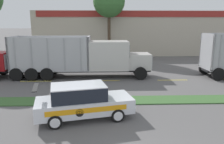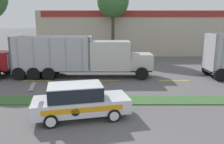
{
  "view_description": "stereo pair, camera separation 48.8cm",
  "coord_description": "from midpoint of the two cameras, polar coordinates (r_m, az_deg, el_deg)",
  "views": [
    {
      "loc": [
        -0.84,
        -5.02,
        4.3
      ],
      "look_at": [
        -0.39,
        8.18,
        1.45
      ],
      "focal_mm": 35.0,
      "sensor_mm": 36.0,
      "label": 1
    },
    {
      "loc": [
        -0.35,
        -5.02,
        4.3
      ],
      "look_at": [
        -0.39,
        8.18,
        1.45
      ],
      "focal_mm": 35.0,
      "sensor_mm": 36.0,
      "label": 2
    }
  ],
  "objects": [
    {
      "name": "centre_line_3",
      "position": [
        18.15,
        -20.01,
        -2.28
      ],
      "size": [
        2.4,
        0.14,
        0.01
      ],
      "primitive_type": "cube",
      "color": "yellow",
      "rests_on": "ground_plane"
    },
    {
      "name": "centre_line_4",
      "position": [
        17.25,
        -2.69,
        -2.27
      ],
      "size": [
        2.4,
        0.14,
        0.01
      ],
      "primitive_type": "cube",
      "color": "yellow",
      "rests_on": "ground_plane"
    },
    {
      "name": "dump_truck_lead",
      "position": [
        18.4,
        -5.5,
        3.64
      ],
      "size": [
        11.4,
        2.77,
        3.4
      ],
      "color": "black",
      "rests_on": "ground_plane"
    },
    {
      "name": "grass_verge",
      "position": [
        12.75,
        0.84,
        -7.4
      ],
      "size": [
        120.0,
        1.41,
        0.06
      ],
      "primitive_type": "cube",
      "color": "#3D6633",
      "rests_on": "ground_plane"
    },
    {
      "name": "centre_line_5",
      "position": [
        18.01,
        14.77,
        -2.05
      ],
      "size": [
        2.4,
        0.14,
        0.01
      ],
      "primitive_type": "cube",
      "color": "yellow",
      "rests_on": "ground_plane"
    },
    {
      "name": "rally_car",
      "position": [
        10.38,
        -9.02,
        -7.53
      ],
      "size": [
        4.71,
        2.69,
        1.66
      ],
      "color": "silver",
      "rests_on": "ground_plane"
    },
    {
      "name": "store_building_backdrop",
      "position": [
        36.6,
        6.94,
        10.22
      ],
      "size": [
        31.33,
        12.1,
        6.22
      ],
      "color": "#BCB29E",
      "rests_on": "ground_plane"
    }
  ]
}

